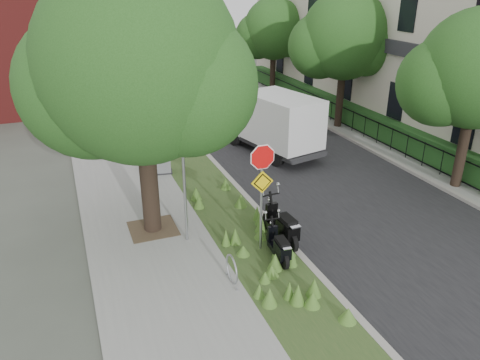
{
  "coord_description": "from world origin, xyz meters",
  "views": [
    {
      "loc": [
        -6.02,
        -9.74,
        7.15
      ],
      "look_at": [
        -1.18,
        2.77,
        1.3
      ],
      "focal_mm": 35.0,
      "sensor_mm": 36.0,
      "label": 1
    }
  ],
  "objects_px": {
    "sign_assembly": "(262,176)",
    "utility_cabinet": "(160,159)",
    "scooter_near": "(284,230)",
    "scooter_far": "(280,249)",
    "box_truck": "(274,120)"
  },
  "relations": [
    {
      "from": "utility_cabinet",
      "to": "sign_assembly",
      "type": "bearing_deg",
      "value": -77.88
    },
    {
      "from": "sign_assembly",
      "to": "utility_cabinet",
      "type": "bearing_deg",
      "value": 102.12
    },
    {
      "from": "sign_assembly",
      "to": "utility_cabinet",
      "type": "relative_size",
      "value": 2.86
    },
    {
      "from": "scooter_near",
      "to": "utility_cabinet",
      "type": "relative_size",
      "value": 1.71
    },
    {
      "from": "utility_cabinet",
      "to": "scooter_near",
      "type": "bearing_deg",
      "value": -71.99
    },
    {
      "from": "scooter_near",
      "to": "utility_cabinet",
      "type": "height_order",
      "value": "utility_cabinet"
    },
    {
      "from": "utility_cabinet",
      "to": "box_truck",
      "type": "bearing_deg",
      "value": 8.56
    },
    {
      "from": "sign_assembly",
      "to": "box_truck",
      "type": "relative_size",
      "value": 0.61
    },
    {
      "from": "scooter_far",
      "to": "box_truck",
      "type": "relative_size",
      "value": 0.29
    },
    {
      "from": "scooter_far",
      "to": "utility_cabinet",
      "type": "xyz_separation_m",
      "value": [
        -1.63,
        7.27,
        0.19
      ]
    },
    {
      "from": "sign_assembly",
      "to": "utility_cabinet",
      "type": "xyz_separation_m",
      "value": [
        -1.4,
        6.52,
        -1.67
      ]
    },
    {
      "from": "scooter_far",
      "to": "utility_cabinet",
      "type": "relative_size",
      "value": 1.35
    },
    {
      "from": "scooter_near",
      "to": "scooter_far",
      "type": "distance_m",
      "value": 0.92
    },
    {
      "from": "scooter_near",
      "to": "scooter_far",
      "type": "height_order",
      "value": "scooter_near"
    },
    {
      "from": "scooter_near",
      "to": "box_truck",
      "type": "bearing_deg",
      "value": 67.21
    }
  ]
}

